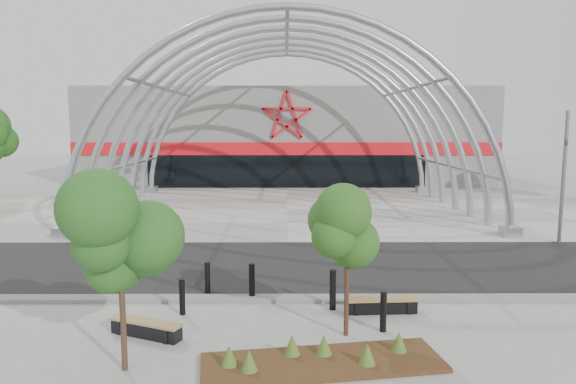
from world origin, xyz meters
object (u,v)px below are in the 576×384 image
object	(u,v)px
street_tree_0	(120,242)
bench_1	(381,305)
signal_pole	(564,175)
street_tree_1	(347,236)
bollard_2	(252,282)
bench_0	(146,329)

from	to	relation	value
street_tree_0	bench_1	size ratio (longest dim) A/B	1.94
signal_pole	street_tree_0	xyz separation A→B (m)	(-15.02, -11.26, -0.21)
street_tree_0	street_tree_1	bearing A→B (deg)	19.88
signal_pole	bollard_2	bearing A→B (deg)	-151.11
street_tree_0	bench_0	size ratio (longest dim) A/B	2.00
signal_pole	bollard_2	size ratio (longest dim) A/B	5.27
bench_0	bench_1	world-z (taller)	bench_1
street_tree_0	bollard_2	distance (m)	5.36
bench_1	bollard_2	bearing A→B (deg)	163.47
street_tree_1	bench_0	xyz separation A→B (m)	(-4.81, -0.05, -2.27)
bench_0	bollard_2	size ratio (longest dim) A/B	1.78
bench_0	bollard_2	bearing A→B (deg)	47.66
street_tree_1	bollard_2	bearing A→B (deg)	133.75
bollard_2	bench_0	bearing A→B (deg)	-132.34
bench_1	signal_pole	bearing A→B (deg)	41.52
bench_0	signal_pole	bearing A→B (deg)	32.53
bench_0	bollard_2	world-z (taller)	bollard_2
signal_pole	street_tree_1	size ratio (longest dim) A/B	1.64
street_tree_1	bench_1	size ratio (longest dim) A/B	1.75
bench_1	bench_0	bearing A→B (deg)	-165.45
street_tree_1	bollard_2	size ratio (longest dim) A/B	3.21
bench_0	bollard_2	distance (m)	3.54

